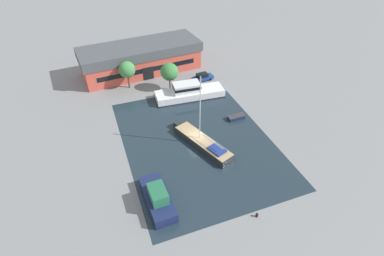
{
  "coord_description": "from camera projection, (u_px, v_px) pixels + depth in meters",
  "views": [
    {
      "loc": [
        -13.9,
        -34.87,
        31.94
      ],
      "look_at": [
        0.0,
        2.34,
        1.0
      ],
      "focal_mm": 28.0,
      "sensor_mm": 36.0,
      "label": 1
    }
  ],
  "objects": [
    {
      "name": "ground_plane",
      "position": [
        197.0,
        141.0,
        49.24
      ],
      "size": [
        440.0,
        440.0,
        0.0
      ],
      "primitive_type": "plane",
      "color": "gray"
    },
    {
      "name": "water_canal",
      "position": [
        197.0,
        141.0,
        49.24
      ],
      "size": [
        23.1,
        31.19,
        0.01
      ],
      "primitive_type": "cube",
      "color": "#1E2D38",
      "rests_on": "ground"
    },
    {
      "name": "warehouse_building",
      "position": [
        141.0,
        58.0,
        67.04
      ],
      "size": [
        27.2,
        11.85,
        6.23
      ],
      "rotation": [
        0.0,
        0.0,
        0.09
      ],
      "color": "#C64C3D",
      "rests_on": "ground"
    },
    {
      "name": "quay_tree_near_building",
      "position": [
        169.0,
        72.0,
        59.89
      ],
      "size": [
        3.6,
        3.6,
        5.84
      ],
      "color": "brown",
      "rests_on": "ground"
    },
    {
      "name": "quay_tree_by_water",
      "position": [
        127.0,
        70.0,
        60.5
      ],
      "size": [
        3.37,
        3.37,
        5.8
      ],
      "color": "brown",
      "rests_on": "ground"
    },
    {
      "name": "parked_car",
      "position": [
        203.0,
        77.0,
        64.79
      ],
      "size": [
        4.74,
        2.23,
        1.7
      ],
      "rotation": [
        0.0,
        0.0,
        4.83
      ],
      "color": "navy",
      "rests_on": "ground"
    },
    {
      "name": "sailboat_moored",
      "position": [
        202.0,
        142.0,
        47.98
      ],
      "size": [
        6.52,
        12.59,
        12.15
      ],
      "rotation": [
        0.0,
        0.0,
        0.36
      ],
      "color": "#23282D",
      "rests_on": "water_canal"
    },
    {
      "name": "motor_cruiser",
      "position": [
        189.0,
        92.0,
        59.08
      ],
      "size": [
        13.94,
        4.94,
        3.29
      ],
      "rotation": [
        0.0,
        0.0,
        1.5
      ],
      "color": "white",
      "rests_on": "water_canal"
    },
    {
      "name": "small_dinghy",
      "position": [
        236.0,
        117.0,
        53.9
      ],
      "size": [
        3.21,
        1.41,
        0.7
      ],
      "rotation": [
        0.0,
        0.0,
        1.61
      ],
      "color": "#19234C",
      "rests_on": "water_canal"
    },
    {
      "name": "cabin_boat",
      "position": [
        158.0,
        198.0,
        38.6
      ],
      "size": [
        3.19,
        7.87,
        3.07
      ],
      "rotation": [
        0.0,
        0.0,
        0.03
      ],
      "color": "#19234C",
      "rests_on": "water_canal"
    },
    {
      "name": "mooring_bollard",
      "position": [
        257.0,
        215.0,
        37.46
      ],
      "size": [
        0.35,
        0.35,
        0.63
      ],
      "color": "black",
      "rests_on": "ground"
    }
  ]
}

